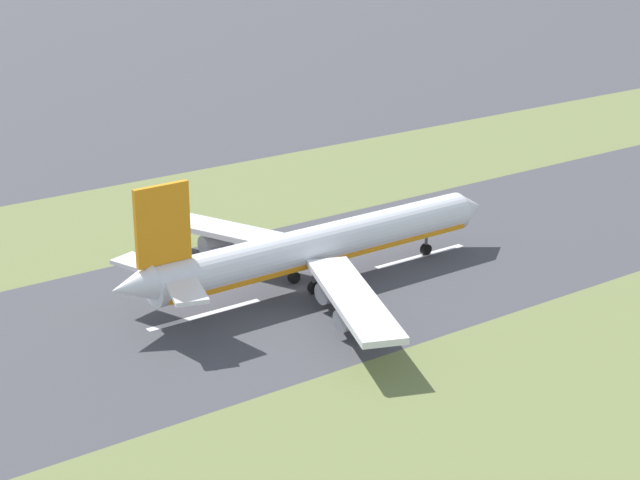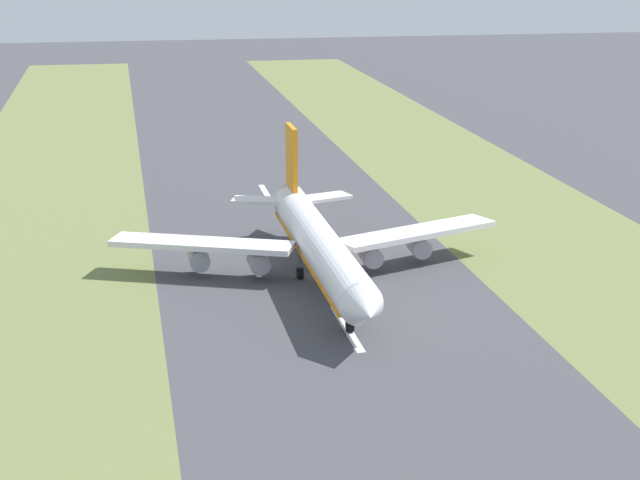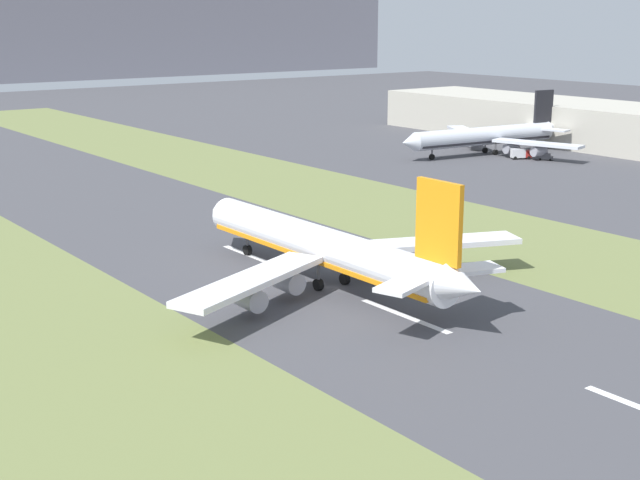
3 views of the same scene
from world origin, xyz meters
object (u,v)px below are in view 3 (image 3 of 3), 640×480
at_px(airplane_main_jet, 327,248).
at_px(service_truck, 521,153).
at_px(airplane_parked_apron, 488,136).
at_px(apron_car, 546,157).
at_px(terminal_building, 540,118).

bearing_deg(airplane_main_jet, service_truck, 28.62).
bearing_deg(airplane_parked_apron, apron_car, -74.73).
distance_m(airplane_main_jet, airplane_parked_apron, 145.56).
relative_size(airplane_parked_apron, apron_car, 13.30).
relative_size(airplane_parked_apron, service_truck, 9.74).
height_order(service_truck, apron_car, service_truck).
distance_m(terminal_building, apron_car, 51.70).
xyz_separation_m(airplane_main_jet, airplane_parked_apron, (122.01, 79.38, -0.49)).
bearing_deg(service_truck, apron_car, -53.14).
height_order(terminal_building, airplane_parked_apron, airplane_parked_apron).
xyz_separation_m(terminal_building, airplane_parked_apron, (-43.26, -16.04, -1.09)).
distance_m(airplane_parked_apron, apron_car, 19.45).
bearing_deg(service_truck, airplane_parked_apron, 92.94).
bearing_deg(terminal_building, airplane_main_jet, -150.00).
distance_m(airplane_parked_apron, service_truck, 13.05).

